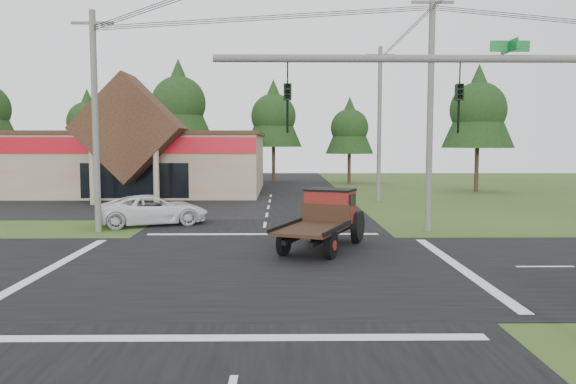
{
  "coord_description": "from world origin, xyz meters",
  "views": [
    {
      "loc": [
        0.88,
        -19.0,
        4.31
      ],
      "look_at": [
        1.15,
        4.86,
        2.2
      ],
      "focal_mm": 35.0,
      "sensor_mm": 36.0,
      "label": 1
    }
  ],
  "objects": [
    {
      "name": "tree_row_d",
      "position": [
        0.0,
        42.0,
        7.38
      ],
      "size": [
        6.16,
        6.16,
        11.11
      ],
      "color": "#332316",
      "rests_on": "ground"
    },
    {
      "name": "tree_row_e",
      "position": [
        8.0,
        40.0,
        6.03
      ],
      "size": [
        5.04,
        5.04,
        9.09
      ],
      "color": "#332316",
      "rests_on": "ground"
    },
    {
      "name": "utility_pole_ne",
      "position": [
        8.0,
        8.0,
        5.89
      ],
      "size": [
        2.0,
        0.3,
        11.5
      ],
      "color": "#595651",
      "rests_on": "ground"
    },
    {
      "name": "white_pickup",
      "position": [
        -5.88,
        10.32,
        0.79
      ],
      "size": [
        6.21,
        4.43,
        1.57
      ],
      "primitive_type": "imported",
      "rotation": [
        0.0,
        0.0,
        1.93
      ],
      "color": "white",
      "rests_on": "ground"
    },
    {
      "name": "cvs_building",
      "position": [
        -15.7,
        29.57,
        2.78
      ],
      "size": [
        30.4,
        18.2,
        9.19
      ],
      "color": "gray",
      "rests_on": "ground"
    },
    {
      "name": "utility_pole_nw",
      "position": [
        -8.0,
        8.0,
        5.39
      ],
      "size": [
        2.0,
        0.3,
        10.5
      ],
      "color": "#595651",
      "rests_on": "ground"
    },
    {
      "name": "road_ew",
      "position": [
        0.0,
        0.0,
        0.01
      ],
      "size": [
        120.0,
        12.0,
        0.02
      ],
      "primitive_type": "cube",
      "color": "black",
      "rests_on": "ground"
    },
    {
      "name": "tree_row_c",
      "position": [
        -10.0,
        41.0,
        8.72
      ],
      "size": [
        7.28,
        7.28,
        13.13
      ],
      "color": "#332316",
      "rests_on": "ground"
    },
    {
      "name": "antique_flatbed_truck",
      "position": [
        2.48,
        3.34,
        1.21
      ],
      "size": [
        4.26,
        6.18,
        2.42
      ],
      "primitive_type": null,
      "rotation": [
        0.0,
        0.0,
        -0.4
      ],
      "color": "#611F0D",
      "rests_on": "ground"
    },
    {
      "name": "utility_pole_n",
      "position": [
        8.0,
        22.0,
        5.74
      ],
      "size": [
        2.0,
        0.3,
        11.2
      ],
      "color": "#595651",
      "rests_on": "ground"
    },
    {
      "name": "parking_apron",
      "position": [
        -14.0,
        19.0,
        0.01
      ],
      "size": [
        28.0,
        14.0,
        0.02
      ],
      "primitive_type": "cube",
      "color": "black",
      "rests_on": "ground"
    },
    {
      "name": "tree_row_b",
      "position": [
        -20.0,
        42.0,
        6.7
      ],
      "size": [
        5.6,
        5.6,
        10.1
      ],
      "color": "#332316",
      "rests_on": "ground"
    },
    {
      "name": "road_ns",
      "position": [
        0.0,
        0.0,
        0.01
      ],
      "size": [
        12.0,
        120.0,
        0.02
      ],
      "primitive_type": "cube",
      "color": "black",
      "rests_on": "ground"
    },
    {
      "name": "ground",
      "position": [
        0.0,
        0.0,
        0.0
      ],
      "size": [
        120.0,
        120.0,
        0.0
      ],
      "primitive_type": "plane",
      "color": "#36491A",
      "rests_on": "ground"
    },
    {
      "name": "traffic_signal_mast",
      "position": [
        5.82,
        -7.5,
        4.43
      ],
      "size": [
        8.12,
        0.24,
        7.0
      ],
      "color": "#595651",
      "rests_on": "ground"
    },
    {
      "name": "tree_side_ne",
      "position": [
        18.0,
        30.0,
        7.38
      ],
      "size": [
        6.16,
        6.16,
        11.11
      ],
      "color": "#332316",
      "rests_on": "ground"
    }
  ]
}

